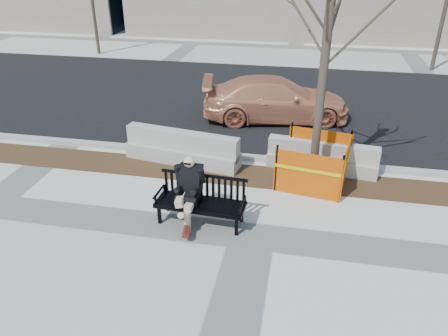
{
  "coord_description": "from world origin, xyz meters",
  "views": [
    {
      "loc": [
        0.84,
        -7.36,
        5.49
      ],
      "look_at": [
        -0.78,
        0.89,
        1.08
      ],
      "focal_mm": 34.76,
      "sensor_mm": 36.0,
      "label": 1
    }
  ],
  "objects_px": {
    "bench": "(201,222)",
    "tree_fence": "(312,181)",
    "jersey_barrier_left": "(183,162)",
    "sedan": "(275,119)",
    "jersey_barrier_right": "(321,170)",
    "seated_man": "(190,219)"
  },
  "relations": [
    {
      "from": "bench",
      "to": "jersey_barrier_right",
      "type": "xyz_separation_m",
      "value": [
        2.59,
        3.01,
        0.0
      ]
    },
    {
      "from": "jersey_barrier_left",
      "to": "jersey_barrier_right",
      "type": "distance_m",
      "value": 3.8
    },
    {
      "from": "bench",
      "to": "jersey_barrier_left",
      "type": "height_order",
      "value": "bench"
    },
    {
      "from": "seated_man",
      "to": "sedan",
      "type": "xyz_separation_m",
      "value": [
        1.29,
        6.51,
        0.0
      ]
    },
    {
      "from": "sedan",
      "to": "jersey_barrier_left",
      "type": "height_order",
      "value": "sedan"
    },
    {
      "from": "jersey_barrier_left",
      "to": "jersey_barrier_right",
      "type": "bearing_deg",
      "value": 13.61
    },
    {
      "from": "bench",
      "to": "seated_man",
      "type": "height_order",
      "value": "seated_man"
    },
    {
      "from": "seated_man",
      "to": "sedan",
      "type": "bearing_deg",
      "value": 82.25
    },
    {
      "from": "jersey_barrier_right",
      "to": "bench",
      "type": "bearing_deg",
      "value": -124.47
    },
    {
      "from": "tree_fence",
      "to": "jersey_barrier_right",
      "type": "height_order",
      "value": "tree_fence"
    },
    {
      "from": "jersey_barrier_right",
      "to": "jersey_barrier_left",
      "type": "bearing_deg",
      "value": -169.75
    },
    {
      "from": "jersey_barrier_left",
      "to": "jersey_barrier_right",
      "type": "height_order",
      "value": "jersey_barrier_left"
    },
    {
      "from": "sedan",
      "to": "jersey_barrier_left",
      "type": "relative_size",
      "value": 1.52
    },
    {
      "from": "seated_man",
      "to": "jersey_barrier_right",
      "type": "height_order",
      "value": "seated_man"
    },
    {
      "from": "jersey_barrier_left",
      "to": "bench",
      "type": "bearing_deg",
      "value": -56.9
    },
    {
      "from": "tree_fence",
      "to": "jersey_barrier_right",
      "type": "relative_size",
      "value": 2.14
    },
    {
      "from": "tree_fence",
      "to": "jersey_barrier_right",
      "type": "distance_m",
      "value": 0.73
    },
    {
      "from": "bench",
      "to": "tree_fence",
      "type": "xyz_separation_m",
      "value": [
        2.36,
        2.32,
        0.0
      ]
    },
    {
      "from": "seated_man",
      "to": "sedan",
      "type": "relative_size",
      "value": 0.3
    },
    {
      "from": "tree_fence",
      "to": "jersey_barrier_left",
      "type": "relative_size",
      "value": 1.89
    },
    {
      "from": "bench",
      "to": "seated_man",
      "type": "relative_size",
      "value": 1.33
    },
    {
      "from": "bench",
      "to": "sedan",
      "type": "xyz_separation_m",
      "value": [
        1.02,
        6.58,
        0.0
      ]
    }
  ]
}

